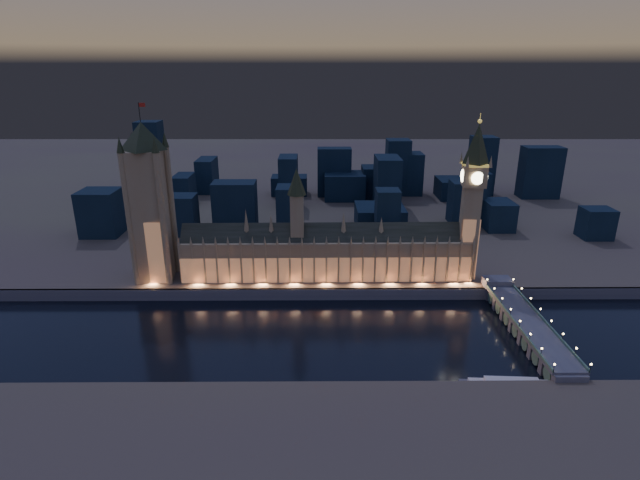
{
  "coord_description": "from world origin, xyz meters",
  "views": [
    {
      "loc": [
        2.6,
        -264.86,
        151.5
      ],
      "look_at": [
        5.0,
        55.0,
        38.0
      ],
      "focal_mm": 28.0,
      "sensor_mm": 36.0,
      "label": 1
    }
  ],
  "objects_px": {
    "victoria_tower": "(149,196)",
    "westminster_bridge": "(524,323)",
    "palace_of_westminster": "(325,252)",
    "river_boat": "(512,386)",
    "elizabeth_tower": "(473,190)"
  },
  "relations": [
    {
      "from": "victoria_tower",
      "to": "river_boat",
      "type": "relative_size",
      "value": 2.38
    },
    {
      "from": "river_boat",
      "to": "palace_of_westminster",
      "type": "bearing_deg",
      "value": 127.09
    },
    {
      "from": "palace_of_westminster",
      "to": "river_boat",
      "type": "xyz_separation_m",
      "value": [
        90.53,
        -119.75,
        -24.81
      ]
    },
    {
      "from": "river_boat",
      "to": "victoria_tower",
      "type": "bearing_deg",
      "value": 150.15
    },
    {
      "from": "victoria_tower",
      "to": "westminster_bridge",
      "type": "bearing_deg",
      "value": -15.49
    },
    {
      "from": "victoria_tower",
      "to": "elizabeth_tower",
      "type": "bearing_deg",
      "value": 0.0
    },
    {
      "from": "elizabeth_tower",
      "to": "westminster_bridge",
      "type": "xyz_separation_m",
      "value": [
        17.86,
        -65.37,
        -65.33
      ]
    },
    {
      "from": "elizabeth_tower",
      "to": "river_boat",
      "type": "distance_m",
      "value": 139.03
    },
    {
      "from": "westminster_bridge",
      "to": "river_boat",
      "type": "relative_size",
      "value": 2.23
    },
    {
      "from": "palace_of_westminster",
      "to": "elizabeth_tower",
      "type": "distance_m",
      "value": 109.22
    },
    {
      "from": "victoria_tower",
      "to": "westminster_bridge",
      "type": "xyz_separation_m",
      "value": [
        235.86,
        -65.37,
        -61.65
      ]
    },
    {
      "from": "elizabeth_tower",
      "to": "victoria_tower",
      "type": "bearing_deg",
      "value": -180.0
    },
    {
      "from": "westminster_bridge",
      "to": "river_boat",
      "type": "xyz_separation_m",
      "value": [
        -26.87,
        -54.55,
        -4.43
      ]
    },
    {
      "from": "elizabeth_tower",
      "to": "river_boat",
      "type": "bearing_deg",
      "value": -94.3
    },
    {
      "from": "elizabeth_tower",
      "to": "westminster_bridge",
      "type": "bearing_deg",
      "value": -74.72
    }
  ]
}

